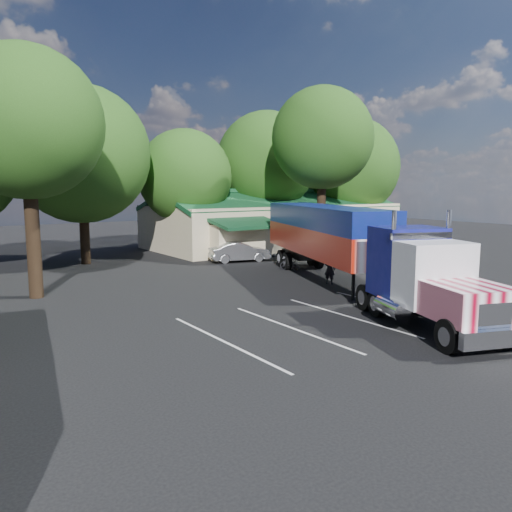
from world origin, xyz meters
TOP-DOWN VIEW (x-y plane):
  - ground at (0.00, 0.00)m, footprint 120.00×120.00m
  - event_hall at (13.74, 17.81)m, footprint 24.20×14.12m
  - tree_row_c at (-5.00, 16.20)m, footprint 10.00×10.00m
  - tree_row_d at (4.00, 17.50)m, footprint 8.00×8.00m
  - tree_row_e at (13.00, 18.00)m, footprint 9.60×9.60m
  - tree_row_f at (23.00, 16.80)m, footprint 10.40×10.40m
  - tree_near_left at (-10.50, 6.00)m, footprint 7.60×7.60m
  - tree_near_right at (11.50, 8.50)m, footprint 8.00×8.00m
  - semi_truck at (4.35, -1.26)m, footprint 10.56×22.20m
  - woman at (4.50, 0.00)m, footprint 0.67×0.78m
  - bicycle at (5.50, 4.99)m, footprint 0.94×1.72m
  - silver_sedan at (5.00, 10.50)m, footprint 4.86×2.73m

SIDE VIEW (x-z plane):
  - ground at x=0.00m, z-range 0.00..0.00m
  - bicycle at x=5.50m, z-range 0.00..0.86m
  - silver_sedan at x=5.00m, z-range 0.00..1.52m
  - woman at x=4.50m, z-range 0.00..1.81m
  - event_hall at x=13.74m, z-range -0.56..4.99m
  - semi_truck at x=4.35m, z-range 0.31..5.06m
  - tree_row_d at x=4.00m, z-range 1.28..11.88m
  - tree_row_f at x=23.00m, z-range 1.29..14.29m
  - tree_row_c at x=-5.00m, z-range 1.51..14.56m
  - tree_row_e at x=13.00m, z-range 1.64..14.54m
  - tree_near_left at x=-10.50m, z-range 2.49..15.14m
  - tree_near_right at x=11.50m, z-range 2.71..16.21m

